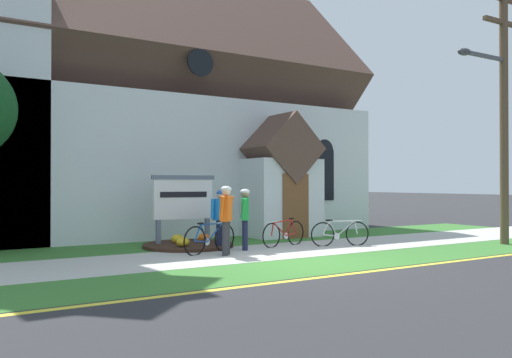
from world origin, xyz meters
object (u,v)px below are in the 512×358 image
(church_sign, at_px, (183,200))
(bicycle_green, at_px, (284,233))
(bicycle_yellow, at_px, (210,238))
(roadside_conifer, at_px, (295,127))
(cyclist_in_yellow_jersey, at_px, (245,215))
(utility_pole, at_px, (502,96))
(cyclist_in_white_jersey, at_px, (226,214))
(bicycle_black, at_px, (340,233))
(cyclist_in_blue_jersey, at_px, (221,215))

(church_sign, xyz_separation_m, bicycle_green, (2.42, -1.55, -0.94))
(bicycle_yellow, bearing_deg, roadside_conifer, 43.39)
(cyclist_in_yellow_jersey, height_order, utility_pole, utility_pole)
(bicycle_green, bearing_deg, cyclist_in_white_jersey, -160.41)
(church_sign, height_order, cyclist_in_yellow_jersey, church_sign)
(bicycle_green, bearing_deg, cyclist_in_yellow_jersey, -171.59)
(utility_pole, distance_m, roadside_conifer, 10.32)
(cyclist_in_yellow_jersey, height_order, cyclist_in_white_jersey, cyclist_in_white_jersey)
(bicycle_black, height_order, cyclist_in_blue_jersey, cyclist_in_blue_jersey)
(cyclist_in_blue_jersey, xyz_separation_m, roadside_conifer, (7.47, 7.05, 3.48))
(bicycle_green, relative_size, cyclist_in_white_jersey, 0.99)
(bicycle_black, xyz_separation_m, cyclist_in_white_jersey, (-3.67, -0.04, 0.65))
(bicycle_black, height_order, cyclist_in_yellow_jersey, cyclist_in_yellow_jersey)
(utility_pole, relative_size, roadside_conifer, 1.17)
(cyclist_in_yellow_jersey, bearing_deg, utility_pole, -20.96)
(bicycle_green, bearing_deg, roadside_conifer, 52.68)
(bicycle_yellow, bearing_deg, cyclist_in_yellow_jersey, 2.60)
(cyclist_in_blue_jersey, bearing_deg, bicycle_black, -19.00)
(bicycle_black, bearing_deg, cyclist_in_yellow_jersey, 168.49)
(utility_pole, bearing_deg, cyclist_in_white_jersey, 165.16)
(bicycle_yellow, distance_m, cyclist_in_white_jersey, 0.86)
(bicycle_green, distance_m, utility_pole, 7.55)
(bicycle_black, bearing_deg, cyclist_in_white_jersey, -179.42)
(bicycle_black, distance_m, bicycle_green, 1.60)
(church_sign, bearing_deg, bicycle_green, -32.60)
(church_sign, relative_size, cyclist_in_blue_jersey, 1.26)
(church_sign, distance_m, cyclist_in_blue_jersey, 1.39)
(cyclist_in_yellow_jersey, bearing_deg, church_sign, 120.38)
(cyclist_in_yellow_jersey, bearing_deg, cyclist_in_white_jersey, -145.67)
(bicycle_yellow, xyz_separation_m, cyclist_in_blue_jersey, (0.61, 0.59, 0.54))
(church_sign, xyz_separation_m, roadside_conifer, (8.05, 5.84, 3.10))
(bicycle_black, bearing_deg, utility_pole, -26.52)
(church_sign, relative_size, cyclist_in_yellow_jersey, 1.23)
(bicycle_green, xyz_separation_m, cyclist_in_yellow_jersey, (-1.39, -0.21, 0.58))
(church_sign, distance_m, cyclist_in_white_jersey, 2.38)
(cyclist_in_white_jersey, xyz_separation_m, roadside_conifer, (7.91, 8.20, 3.40))
(bicycle_black, distance_m, cyclist_in_blue_jersey, 3.47)
(bicycle_yellow, relative_size, cyclist_in_blue_jersey, 1.08)
(cyclist_in_yellow_jersey, xyz_separation_m, cyclist_in_white_jersey, (-0.89, -0.60, 0.06))
(cyclist_in_blue_jersey, bearing_deg, roadside_conifer, 43.32)
(cyclist_in_yellow_jersey, relative_size, utility_pole, 0.21)
(cyclist_in_yellow_jersey, height_order, roadside_conifer, roadside_conifer)
(bicycle_yellow, bearing_deg, bicycle_green, 5.91)
(cyclist_in_yellow_jersey, bearing_deg, bicycle_black, -11.51)
(bicycle_black, relative_size, cyclist_in_blue_jersey, 1.05)
(cyclist_in_blue_jersey, height_order, cyclist_in_white_jersey, cyclist_in_white_jersey)
(bicycle_black, relative_size, bicycle_yellow, 0.97)
(bicycle_yellow, bearing_deg, church_sign, 89.01)
(bicycle_yellow, bearing_deg, bicycle_black, -7.69)
(utility_pole, bearing_deg, church_sign, 151.17)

